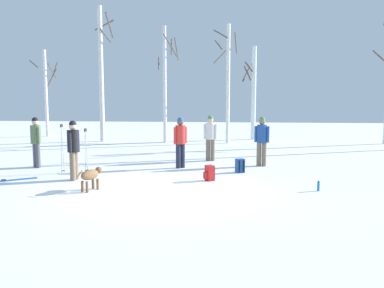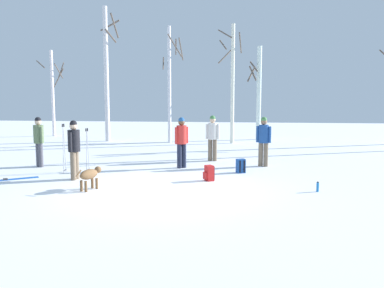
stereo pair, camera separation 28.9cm
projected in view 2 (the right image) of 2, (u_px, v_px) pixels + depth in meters
name	position (u px, v px, depth m)	size (l,w,h in m)	color
ground_plane	(161.00, 189.00, 9.94)	(60.00, 60.00, 0.00)	white
person_0	(264.00, 138.00, 13.29)	(0.51, 0.34, 1.72)	#72604C
person_1	(213.00, 135.00, 14.48)	(0.52, 0.34, 1.72)	#72604C
person_2	(74.00, 146.00, 11.08)	(0.34, 0.52, 1.72)	#72604C
person_3	(182.00, 139.00, 12.98)	(0.41, 0.38, 1.72)	#1E2338
person_4	(39.00, 138.00, 13.19)	(0.44, 0.35, 1.72)	#4C4C56
dog	(90.00, 175.00, 9.86)	(0.43, 0.85, 0.57)	brown
ski_pair_lying_0	(4.00, 180.00, 11.06)	(1.62, 1.25, 0.05)	blue
ski_poles_0	(87.00, 149.00, 12.27)	(0.07, 0.22, 1.40)	#B2B2BC
ski_poles_1	(64.00, 147.00, 12.19)	(0.07, 0.21, 1.55)	#B2B2BC
backpack_0	(209.00, 173.00, 10.99)	(0.34, 0.33, 0.44)	red
backpack_1	(241.00, 166.00, 12.19)	(0.32, 0.34, 0.44)	#1E4C99
water_bottle_0	(318.00, 187.00, 9.68)	(0.06, 0.06, 0.26)	#1E72BF
birch_tree_0	(53.00, 91.00, 24.28)	(1.82, 1.82, 5.36)	silver
birch_tree_1	(107.00, 72.00, 21.11)	(1.18, 1.28, 7.30)	silver
birch_tree_2	(170.00, 82.00, 20.43)	(1.09, 1.35, 6.14)	silver
birch_tree_3	(232.00, 81.00, 20.13)	(1.26, 1.58, 6.19)	white
birch_tree_4	(258.00, 92.00, 22.09)	(0.83, 1.28, 5.32)	silver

